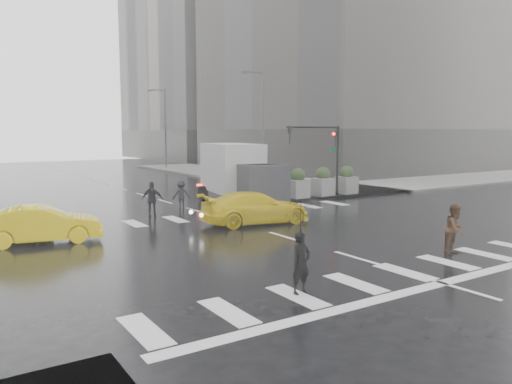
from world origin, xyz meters
TOP-DOWN VIEW (x-y plane):
  - ground at (0.00, 0.00)m, footprint 120.00×120.00m
  - sidewalk_ne at (19.50, 17.50)m, footprint 35.00×35.00m
  - building_ne_far at (29.00, 56.00)m, footprint 26.05×26.05m
  - road_markings at (0.00, 0.00)m, footprint 18.00×48.00m
  - traffic_signal_pole at (9.01, 8.01)m, footprint 4.45×0.42m
  - street_lamp_near at (10.87, 18.00)m, footprint 2.15×0.22m
  - street_lamp_far at (10.87, 38.00)m, footprint 2.15×0.22m
  - planter_west at (7.00, 8.20)m, footprint 1.10×1.10m
  - planter_mid at (9.00, 8.20)m, footprint 1.10×1.10m
  - planter_east at (11.00, 8.20)m, footprint 1.10×1.10m
  - pedestrian_black at (-3.80, -5.89)m, footprint 1.04×1.06m
  - pedestrian_brown at (3.17, -5.41)m, footprint 0.92×0.77m
  - pedestrian_far_a at (-2.66, 7.21)m, footprint 1.18×1.01m
  - pedestrian_far_b at (-0.33, 8.97)m, footprint 1.09×0.81m
  - taxi_mid at (-8.24, 3.99)m, footprint 4.45×2.16m
  - taxi_rear at (0.57, 2.99)m, footprint 4.66×2.68m
  - box_truck at (3.00, 8.35)m, footprint 2.43×6.49m

SIDE VIEW (x-z plane):
  - ground at x=0.00m, z-range 0.00..0.00m
  - road_markings at x=0.00m, z-range 0.00..0.01m
  - sidewalk_ne at x=19.50m, z-range 0.00..0.15m
  - taxi_mid at x=-8.24m, z-range 0.00..1.41m
  - taxi_rear at x=0.57m, z-range 0.00..1.45m
  - pedestrian_far_b at x=-0.33m, z-range 0.00..1.51m
  - pedestrian_brown at x=3.17m, z-range 0.00..1.71m
  - pedestrian_far_a at x=-2.66m, z-range 0.00..1.72m
  - planter_west at x=7.00m, z-range 0.08..1.88m
  - planter_mid at x=9.00m, z-range 0.08..1.88m
  - planter_east at x=11.00m, z-range 0.08..1.88m
  - pedestrian_black at x=-3.80m, z-range 0.42..2.85m
  - box_truck at x=3.00m, z-range 0.12..3.56m
  - traffic_signal_pole at x=9.01m, z-range 0.97..5.47m
  - street_lamp_near at x=10.87m, z-range 0.45..9.45m
  - street_lamp_far at x=10.87m, z-range 0.45..9.45m
  - building_ne_far at x=29.00m, z-range -1.73..34.27m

